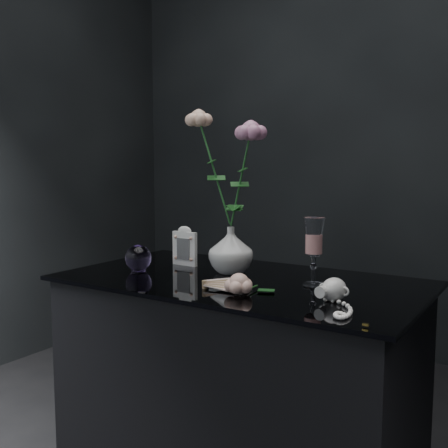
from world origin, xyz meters
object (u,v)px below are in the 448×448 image
Objects in this scene: picture_frame at (185,246)px; paperweight at (138,258)px; loose_rose at (239,284)px; vase at (231,250)px; wine_glass at (314,252)px; pearl_jar at (334,288)px.

paperweight is (-0.07, -0.15, -0.02)m from picture_frame.
paperweight is 0.51× the size of loose_rose.
vase is at bearing 26.56° from paperweight.
loose_rose is (-0.12, -0.20, -0.07)m from wine_glass.
picture_frame is 0.62× the size of pearl_jar.
picture_frame reaches higher than paperweight.
pearl_jar is at bearing -1.46° from paperweight.
picture_frame is at bearing 172.88° from vase.
wine_glass is 1.15× the size of loose_rose.
wine_glass is 2.27× the size of paperweight.
wine_glass reaches higher than paperweight.
pearl_jar is (0.23, 0.07, 0.00)m from loose_rose.
picture_frame is at bearing 153.13° from loose_rose.
pearl_jar is at bearing 25.65° from loose_rose.
paperweight is 0.65m from pearl_jar.
vase is 0.28m from loose_rose.
picture_frame is (-0.48, 0.05, -0.03)m from wine_glass.
loose_rose is 0.78× the size of pearl_jar.
wine_glass reaches higher than vase.
picture_frame is at bearing 174.45° from wine_glass.
loose_rose is 0.24m from pearl_jar.
wine_glass is at bearing -3.17° from picture_frame.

